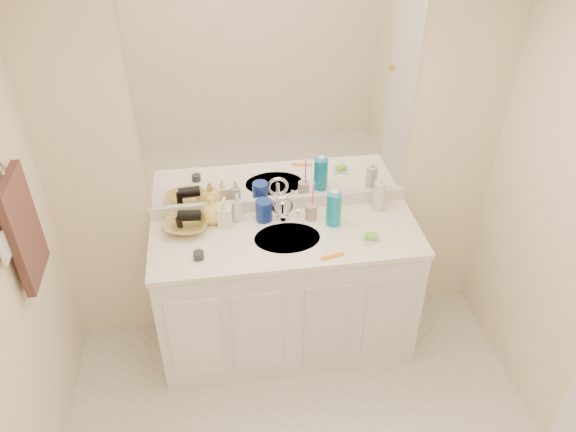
% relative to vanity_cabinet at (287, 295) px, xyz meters
% --- Properties ---
extents(ceiling, '(2.60, 2.60, 0.02)m').
position_rel_vanity_cabinet_xyz_m(ceiling, '(0.00, -1.02, 1.97)').
color(ceiling, white).
rests_on(ceiling, wall_back).
extents(wall_back, '(2.60, 0.02, 2.40)m').
position_rel_vanity_cabinet_xyz_m(wall_back, '(0.00, 0.28, 0.77)').
color(wall_back, '#FDEAC6').
rests_on(wall_back, floor).
extents(vanity_cabinet, '(1.50, 0.55, 0.85)m').
position_rel_vanity_cabinet_xyz_m(vanity_cabinet, '(0.00, 0.00, 0.00)').
color(vanity_cabinet, white).
rests_on(vanity_cabinet, floor).
extents(countertop, '(1.52, 0.57, 0.03)m').
position_rel_vanity_cabinet_xyz_m(countertop, '(0.00, 0.00, 0.44)').
color(countertop, white).
rests_on(countertop, vanity_cabinet).
extents(backsplash, '(1.52, 0.03, 0.08)m').
position_rel_vanity_cabinet_xyz_m(backsplash, '(0.00, 0.26, 0.50)').
color(backsplash, white).
rests_on(backsplash, countertop).
extents(sink_basin, '(0.37, 0.37, 0.02)m').
position_rel_vanity_cabinet_xyz_m(sink_basin, '(0.00, -0.02, 0.44)').
color(sink_basin, '#B8B5A1').
rests_on(sink_basin, countertop).
extents(faucet, '(0.02, 0.02, 0.11)m').
position_rel_vanity_cabinet_xyz_m(faucet, '(0.00, 0.16, 0.51)').
color(faucet, silver).
rests_on(faucet, countertop).
extents(mirror, '(1.48, 0.01, 1.20)m').
position_rel_vanity_cabinet_xyz_m(mirror, '(0.00, 0.27, 1.14)').
color(mirror, white).
rests_on(mirror, wall_back).
extents(blue_mug, '(0.12, 0.12, 0.13)m').
position_rel_vanity_cabinet_xyz_m(blue_mug, '(-0.11, 0.17, 0.52)').
color(blue_mug, navy).
rests_on(blue_mug, countertop).
extents(tan_cup, '(0.09, 0.09, 0.09)m').
position_rel_vanity_cabinet_xyz_m(tan_cup, '(0.16, 0.14, 0.50)').
color(tan_cup, tan).
rests_on(tan_cup, countertop).
extents(toothbrush, '(0.01, 0.04, 0.19)m').
position_rel_vanity_cabinet_xyz_m(toothbrush, '(0.17, 0.14, 0.60)').
color(toothbrush, '#FF43B7').
rests_on(toothbrush, tan_cup).
extents(mouthwash_bottle, '(0.11, 0.11, 0.20)m').
position_rel_vanity_cabinet_xyz_m(mouthwash_bottle, '(0.28, 0.07, 0.56)').
color(mouthwash_bottle, '#0E84B1').
rests_on(mouthwash_bottle, countertop).
extents(clear_pump_bottle, '(0.09, 0.09, 0.19)m').
position_rel_vanity_cabinet_xyz_m(clear_pump_bottle, '(0.57, 0.17, 0.55)').
color(clear_pump_bottle, silver).
rests_on(clear_pump_bottle, countertop).
extents(soap_dish, '(0.11, 0.09, 0.01)m').
position_rel_vanity_cabinet_xyz_m(soap_dish, '(0.45, -0.10, 0.46)').
color(soap_dish, silver).
rests_on(soap_dish, countertop).
extents(green_soap, '(0.08, 0.07, 0.02)m').
position_rel_vanity_cabinet_xyz_m(green_soap, '(0.45, -0.10, 0.48)').
color(green_soap, '#79D233').
rests_on(green_soap, soap_dish).
extents(orange_comb, '(0.14, 0.06, 0.01)m').
position_rel_vanity_cabinet_xyz_m(orange_comb, '(0.21, -0.22, 0.46)').
color(orange_comb, orange).
rests_on(orange_comb, countertop).
extents(dark_jar, '(0.08, 0.08, 0.04)m').
position_rel_vanity_cabinet_xyz_m(dark_jar, '(-0.49, -0.13, 0.48)').
color(dark_jar, '#26252A').
rests_on(dark_jar, countertop).
extents(soap_bottle_white, '(0.08, 0.08, 0.17)m').
position_rel_vanity_cabinet_xyz_m(soap_bottle_white, '(-0.25, 0.19, 0.54)').
color(soap_bottle_white, silver).
rests_on(soap_bottle_white, countertop).
extents(soap_bottle_cream, '(0.09, 0.09, 0.17)m').
position_rel_vanity_cabinet_xyz_m(soap_bottle_cream, '(-0.33, 0.16, 0.54)').
color(soap_bottle_cream, '#FFF5CF').
rests_on(soap_bottle_cream, countertop).
extents(soap_bottle_yellow, '(0.18, 0.18, 0.18)m').
position_rel_vanity_cabinet_xyz_m(soap_bottle_yellow, '(-0.40, 0.19, 0.54)').
color(soap_bottle_yellow, '#FAD261').
rests_on(soap_bottle_yellow, countertop).
extents(wicker_basket, '(0.28, 0.28, 0.06)m').
position_rel_vanity_cabinet_xyz_m(wicker_basket, '(-0.55, 0.14, 0.49)').
color(wicker_basket, '#AD8F45').
rests_on(wicker_basket, countertop).
extents(hair_dryer, '(0.13, 0.07, 0.06)m').
position_rel_vanity_cabinet_xyz_m(hair_dryer, '(-0.53, 0.14, 0.54)').
color(hair_dryer, black).
rests_on(hair_dryer, wicker_basket).
extents(hand_towel, '(0.04, 0.32, 0.55)m').
position_rel_vanity_cabinet_xyz_m(hand_towel, '(-1.25, -0.25, 0.82)').
color(hand_towel, '#321D1A').
rests_on(hand_towel, towel_ring).
extents(switch_plate, '(0.01, 0.08, 0.13)m').
position_rel_vanity_cabinet_xyz_m(switch_plate, '(-1.27, -0.45, 0.88)').
color(switch_plate, silver).
rests_on(switch_plate, wall_left).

